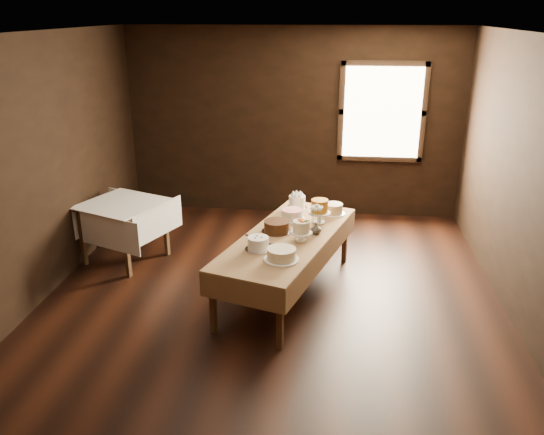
{
  "coord_description": "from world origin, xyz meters",
  "views": [
    {
      "loc": [
        0.61,
        -5.17,
        3.0
      ],
      "look_at": [
        0.0,
        0.2,
        0.95
      ],
      "focal_mm": 36.27,
      "sensor_mm": 36.0,
      "label": 1
    }
  ],
  "objects_px": {
    "cake_server_c": "(296,227)",
    "flower_vase": "(316,229)",
    "cake_server_d": "(317,230)",
    "cake_server_e": "(257,239)",
    "display_table": "(287,240)",
    "cake_flowers": "(301,232)",
    "cake_server_a": "(283,246)",
    "cake_lattice": "(292,215)",
    "side_table": "(123,210)",
    "cake_caramel": "(319,213)",
    "cake_cream": "(281,255)",
    "cake_swirl": "(258,244)",
    "cake_chocolate": "(277,227)",
    "cake_speckled": "(334,209)",
    "cake_meringue": "(297,202)"
  },
  "relations": [
    {
      "from": "cake_caramel",
      "to": "cake_meringue",
      "type": "bearing_deg",
      "value": 120.76
    },
    {
      "from": "cake_lattice",
      "to": "cake_cream",
      "type": "bearing_deg",
      "value": -90.91
    },
    {
      "from": "cake_cream",
      "to": "flower_vase",
      "type": "bearing_deg",
      "value": 66.19
    },
    {
      "from": "cake_meringue",
      "to": "cake_speckled",
      "type": "height_order",
      "value": "cake_meringue"
    },
    {
      "from": "cake_server_e",
      "to": "side_table",
      "type": "bearing_deg",
      "value": -167.64
    },
    {
      "from": "display_table",
      "to": "side_table",
      "type": "distance_m",
      "value": 2.21
    },
    {
      "from": "cake_caramel",
      "to": "cake_server_d",
      "type": "height_order",
      "value": "cake_caramel"
    },
    {
      "from": "cake_chocolate",
      "to": "cake_swirl",
      "type": "xyz_separation_m",
      "value": [
        -0.14,
        -0.49,
        0.0
      ]
    },
    {
      "from": "cake_speckled",
      "to": "cake_server_c",
      "type": "xyz_separation_m",
      "value": [
        -0.42,
        -0.49,
        -0.06
      ]
    },
    {
      "from": "cake_server_c",
      "to": "cake_server_d",
      "type": "xyz_separation_m",
      "value": [
        0.24,
        -0.05,
        0.0
      ]
    },
    {
      "from": "cake_speckled",
      "to": "cake_server_c",
      "type": "relative_size",
      "value": 1.14
    },
    {
      "from": "side_table",
      "to": "cake_meringue",
      "type": "distance_m",
      "value": 2.17
    },
    {
      "from": "display_table",
      "to": "cake_flowers",
      "type": "bearing_deg",
      "value": -37.31
    },
    {
      "from": "cake_server_a",
      "to": "cake_server_e",
      "type": "height_order",
      "value": "same"
    },
    {
      "from": "cake_server_a",
      "to": "cake_speckled",
      "type": "bearing_deg",
      "value": 73.76
    },
    {
      "from": "cake_flowers",
      "to": "cake_lattice",
      "type": "bearing_deg",
      "value": 103.12
    },
    {
      "from": "cake_server_c",
      "to": "flower_vase",
      "type": "xyz_separation_m",
      "value": [
        0.24,
        -0.16,
        0.06
      ]
    },
    {
      "from": "display_table",
      "to": "cake_server_c",
      "type": "xyz_separation_m",
      "value": [
        0.07,
        0.26,
        0.05
      ]
    },
    {
      "from": "cake_flowers",
      "to": "cake_server_a",
      "type": "xyz_separation_m",
      "value": [
        -0.18,
        -0.16,
        -0.1
      ]
    },
    {
      "from": "cake_server_e",
      "to": "cake_caramel",
      "type": "bearing_deg",
      "value": 76.58
    },
    {
      "from": "cake_server_c",
      "to": "cake_server_d",
      "type": "distance_m",
      "value": 0.24
    },
    {
      "from": "cake_flowers",
      "to": "cake_server_c",
      "type": "height_order",
      "value": "cake_flowers"
    },
    {
      "from": "side_table",
      "to": "cake_server_c",
      "type": "distance_m",
      "value": 2.22
    },
    {
      "from": "cake_lattice",
      "to": "flower_vase",
      "type": "xyz_separation_m",
      "value": [
        0.29,
        -0.41,
        0.01
      ]
    },
    {
      "from": "cake_lattice",
      "to": "cake_server_a",
      "type": "distance_m",
      "value": 0.78
    },
    {
      "from": "side_table",
      "to": "cake_swirl",
      "type": "height_order",
      "value": "cake_swirl"
    },
    {
      "from": "cake_server_a",
      "to": "cake_server_c",
      "type": "relative_size",
      "value": 1.0
    },
    {
      "from": "display_table",
      "to": "cake_server_d",
      "type": "relative_size",
      "value": 10.04
    },
    {
      "from": "cake_caramel",
      "to": "cake_swirl",
      "type": "bearing_deg",
      "value": -125.73
    },
    {
      "from": "cake_swirl",
      "to": "flower_vase",
      "type": "height_order",
      "value": "cake_swirl"
    },
    {
      "from": "cake_meringue",
      "to": "cake_caramel",
      "type": "distance_m",
      "value": 0.57
    },
    {
      "from": "cake_server_d",
      "to": "cake_server_e",
      "type": "bearing_deg",
      "value": -174.84
    },
    {
      "from": "cake_cream",
      "to": "flower_vase",
      "type": "distance_m",
      "value": 0.77
    },
    {
      "from": "cake_server_a",
      "to": "cake_server_e",
      "type": "bearing_deg",
      "value": 163.43
    },
    {
      "from": "display_table",
      "to": "cake_chocolate",
      "type": "distance_m",
      "value": 0.2
    },
    {
      "from": "flower_vase",
      "to": "cake_server_e",
      "type": "bearing_deg",
      "value": -160.41
    },
    {
      "from": "flower_vase",
      "to": "display_table",
      "type": "bearing_deg",
      "value": -162.68
    },
    {
      "from": "cake_meringue",
      "to": "cake_server_c",
      "type": "relative_size",
      "value": 1.19
    },
    {
      "from": "cake_speckled",
      "to": "cake_cream",
      "type": "relative_size",
      "value": 0.78
    },
    {
      "from": "cake_meringue",
      "to": "cake_caramel",
      "type": "xyz_separation_m",
      "value": [
        0.29,
        -0.49,
        0.05
      ]
    },
    {
      "from": "display_table",
      "to": "cake_speckled",
      "type": "height_order",
      "value": "cake_speckled"
    },
    {
      "from": "cake_chocolate",
      "to": "cake_cream",
      "type": "height_order",
      "value": "cake_chocolate"
    },
    {
      "from": "cake_flowers",
      "to": "cake_server_a",
      "type": "bearing_deg",
      "value": -138.35
    },
    {
      "from": "cake_server_e",
      "to": "cake_server_c",
      "type": "bearing_deg",
      "value": 80.62
    },
    {
      "from": "cake_swirl",
      "to": "cake_lattice",
      "type": "bearing_deg",
      "value": 72.83
    },
    {
      "from": "cake_lattice",
      "to": "cake_server_d",
      "type": "xyz_separation_m",
      "value": [
        0.3,
        -0.29,
        -0.05
      ]
    },
    {
      "from": "side_table",
      "to": "flower_vase",
      "type": "relative_size",
      "value": 9.75
    },
    {
      "from": "side_table",
      "to": "cake_caramel",
      "type": "distance_m",
      "value": 2.46
    },
    {
      "from": "display_table",
      "to": "cake_flowers",
      "type": "xyz_separation_m",
      "value": [
        0.16,
        -0.12,
        0.15
      ]
    },
    {
      "from": "display_table",
      "to": "cake_cream",
      "type": "bearing_deg",
      "value": -90.53
    }
  ]
}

